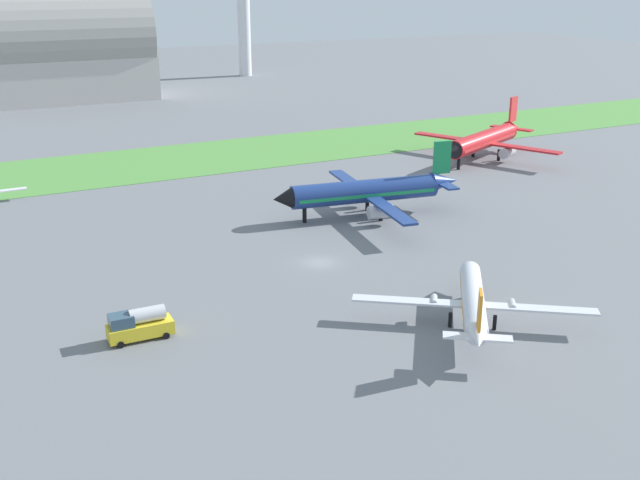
{
  "coord_description": "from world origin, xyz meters",
  "views": [
    {
      "loc": [
        -40.64,
        -79.95,
        34.8
      ],
      "look_at": [
        0.12,
        0.05,
        3.0
      ],
      "focal_mm": 42.26,
      "sensor_mm": 36.0,
      "label": 1
    }
  ],
  "objects_px": {
    "airplane_foreground_turboprop": "(473,301)",
    "fuel_truck_near_gate": "(139,324)",
    "control_tower": "(244,9)",
    "airplane_parked_jet_far": "(485,140)",
    "airplane_midfield_jet": "(368,191)"
  },
  "relations": [
    {
      "from": "airplane_foreground_turboprop",
      "to": "fuel_truck_near_gate",
      "type": "distance_m",
      "value": 34.28
    },
    {
      "from": "fuel_truck_near_gate",
      "to": "control_tower",
      "type": "height_order",
      "value": "control_tower"
    },
    {
      "from": "airplane_foreground_turboprop",
      "to": "control_tower",
      "type": "relative_size",
      "value": 0.54
    },
    {
      "from": "airplane_midfield_jet",
      "to": "airplane_foreground_turboprop",
      "type": "bearing_deg",
      "value": 84.55
    },
    {
      "from": "airplane_parked_jet_far",
      "to": "control_tower",
      "type": "bearing_deg",
      "value": -117.31
    },
    {
      "from": "airplane_foreground_turboprop",
      "to": "control_tower",
      "type": "distance_m",
      "value": 210.9
    },
    {
      "from": "airplane_midfield_jet",
      "to": "airplane_parked_jet_far",
      "type": "distance_m",
      "value": 44.68
    },
    {
      "from": "airplane_midfield_jet",
      "to": "airplane_foreground_turboprop",
      "type": "xyz_separation_m",
      "value": [
        -9.48,
        -37.62,
        -1.11
      ]
    },
    {
      "from": "airplane_foreground_turboprop",
      "to": "airplane_parked_jet_far",
      "type": "bearing_deg",
      "value": -4.05
    },
    {
      "from": "airplane_foreground_turboprop",
      "to": "fuel_truck_near_gate",
      "type": "relative_size",
      "value": 3.28
    },
    {
      "from": "airplane_foreground_turboprop",
      "to": "control_tower",
      "type": "bearing_deg",
      "value": 20.21
    },
    {
      "from": "airplane_parked_jet_far",
      "to": "airplane_foreground_turboprop",
      "type": "bearing_deg",
      "value": 25.78
    },
    {
      "from": "airplane_foreground_turboprop",
      "to": "airplane_parked_jet_far",
      "type": "relative_size",
      "value": 0.74
    },
    {
      "from": "airplane_midfield_jet",
      "to": "fuel_truck_near_gate",
      "type": "bearing_deg",
      "value": 39.75
    },
    {
      "from": "airplane_parked_jet_far",
      "to": "fuel_truck_near_gate",
      "type": "relative_size",
      "value": 4.43
    }
  ]
}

